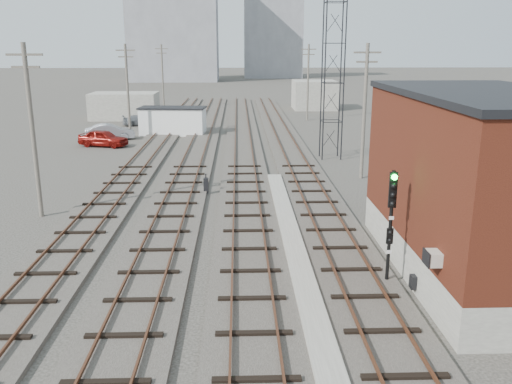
{
  "coord_description": "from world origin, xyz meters",
  "views": [
    {
      "loc": [
        -1.93,
        -8.0,
        8.84
      ],
      "look_at": [
        -1.13,
        16.46,
        2.2
      ],
      "focal_mm": 38.0,
      "sensor_mm": 36.0,
      "label": 1
    }
  ],
  "objects_px": {
    "signal_mast": "(391,218)",
    "car_red": "(103,138)",
    "car_grey": "(141,120)",
    "car_silver": "(110,132)",
    "site_trailer": "(173,121)",
    "switch_stand": "(206,185)"
  },
  "relations": [
    {
      "from": "signal_mast",
      "to": "site_trailer",
      "type": "height_order",
      "value": "signal_mast"
    },
    {
      "from": "signal_mast",
      "to": "car_red",
      "type": "xyz_separation_m",
      "value": [
        -17.81,
        29.88,
        -1.92
      ]
    },
    {
      "from": "switch_stand",
      "to": "car_red",
      "type": "height_order",
      "value": "car_red"
    },
    {
      "from": "signal_mast",
      "to": "site_trailer",
      "type": "xyz_separation_m",
      "value": [
        -12.29,
        36.48,
        -1.26
      ]
    },
    {
      "from": "switch_stand",
      "to": "site_trailer",
      "type": "bearing_deg",
      "value": 105.91
    },
    {
      "from": "car_silver",
      "to": "switch_stand",
      "type": "bearing_deg",
      "value": -166.28
    },
    {
      "from": "site_trailer",
      "to": "car_red",
      "type": "xyz_separation_m",
      "value": [
        -5.52,
        -6.6,
        -0.65
      ]
    },
    {
      "from": "site_trailer",
      "to": "car_red",
      "type": "distance_m",
      "value": 8.63
    },
    {
      "from": "switch_stand",
      "to": "car_red",
      "type": "xyz_separation_m",
      "value": [
        -10.17,
        16.55,
        0.2
      ]
    },
    {
      "from": "switch_stand",
      "to": "site_trailer",
      "type": "distance_m",
      "value": 23.63
    },
    {
      "from": "site_trailer",
      "to": "car_grey",
      "type": "relative_size",
      "value": 1.7
    },
    {
      "from": "site_trailer",
      "to": "car_silver",
      "type": "height_order",
      "value": "site_trailer"
    },
    {
      "from": "car_red",
      "to": "car_grey",
      "type": "distance_m",
      "value": 13.36
    },
    {
      "from": "signal_mast",
      "to": "car_silver",
      "type": "xyz_separation_m",
      "value": [
        -18.04,
        33.48,
        -1.91
      ]
    },
    {
      "from": "car_red",
      "to": "car_silver",
      "type": "xyz_separation_m",
      "value": [
        -0.23,
        3.6,
        0.01
      ]
    },
    {
      "from": "car_silver",
      "to": "car_grey",
      "type": "height_order",
      "value": "car_silver"
    },
    {
      "from": "car_grey",
      "to": "car_red",
      "type": "bearing_deg",
      "value": 158.58
    },
    {
      "from": "signal_mast",
      "to": "car_red",
      "type": "relative_size",
      "value": 1.0
    },
    {
      "from": "car_grey",
      "to": "car_silver",
      "type": "bearing_deg",
      "value": 155.61
    },
    {
      "from": "signal_mast",
      "to": "car_grey",
      "type": "height_order",
      "value": "signal_mast"
    },
    {
      "from": "switch_stand",
      "to": "car_grey",
      "type": "xyz_separation_m",
      "value": [
        -9.12,
        29.87,
        0.03
      ]
    },
    {
      "from": "switch_stand",
      "to": "car_grey",
      "type": "height_order",
      "value": "switch_stand"
    }
  ]
}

